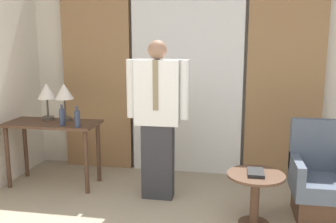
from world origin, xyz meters
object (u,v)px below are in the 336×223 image
Objects in this scene: book at (256,173)px; table_lamp_right at (64,94)px; bottle_by_lamp at (77,119)px; side_table at (255,190)px; table_lamp_left at (47,93)px; armchair at (320,183)px; person at (158,115)px; desk at (53,133)px; bottle_near_edge at (62,117)px.

table_lamp_right is at bearing 161.04° from book.
bottle_by_lamp is 2.04m from side_table.
table_lamp_left and table_lamp_right have the same top height.
person is at bearing 174.17° from armchair.
table_lamp_left reaches higher than desk.
table_lamp_right is 0.26× the size of person.
bottle_near_edge is at bearing 176.28° from armchair.
table_lamp_right is (0.22, 0.00, 0.00)m from table_lamp_left.
book is (2.12, -0.49, -0.35)m from bottle_near_edge.
bottle_near_edge is 2.20m from book.
armchair is (2.85, -0.44, -0.76)m from table_lamp_right.
book is (2.43, -0.76, -0.57)m from table_lamp_left.
person is (1.19, -0.27, -0.16)m from table_lamp_right.
bottle_near_edge is at bearing 166.89° from book.
bottle_near_edge reaches higher than bottle_by_lamp.
desk is 1.16× the size of armchair.
side_table is at bearing -17.16° from table_lamp_left.
bottle_by_lamp is at bearing -25.05° from desk.
table_lamp_left reaches higher than book.
table_lamp_left reaches higher than bottle_by_lamp.
side_table is at bearing -154.33° from armchair.
bottle_by_lamp is 0.25× the size of armchair.
bottle_by_lamp is 0.45× the size of side_table.
person reaches higher than bottle_by_lamp.
side_table is 0.18m from book.
book is at bearing -13.11° from bottle_near_edge.
bottle_near_edge is at bearing -35.58° from desk.
book is (1.92, -0.45, -0.34)m from bottle_by_lamp.
person is 1.20m from book.
bottle_near_edge is 1.02× the size of bottle_by_lamp.
book is (1.01, -0.48, -0.41)m from person.
person reaches higher than bottle_near_edge.
bottle_by_lamp is 2.00m from book.
bottle_by_lamp is at bearing -12.68° from bottle_near_edge.
person is at bearing 154.56° from book.
desk is at bearing 173.37° from person.
desk is 4.60× the size of bottle_by_lamp.
bottle_by_lamp is 0.90m from person.
table_lamp_left is 3.19m from armchair.
table_lamp_right is at bearing 132.86° from bottle_by_lamp.
person is 1.27m from side_table.
bottle_near_edge is at bearing 167.32° from bottle_by_lamp.
desk is 2.99m from armchair.
table_lamp_left is 2.60m from book.
side_table is at bearing 60.10° from book.
armchair is (3.07, -0.44, -0.76)m from table_lamp_left.
table_lamp_right is 2.98m from armchair.
bottle_by_lamp reaches higher than book.
book is (-0.00, -0.01, 0.18)m from side_table.
table_lamp_right is at bearing 107.91° from bottle_near_edge.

